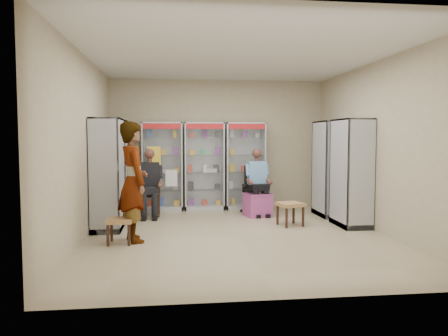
{
  "coord_description": "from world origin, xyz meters",
  "views": [
    {
      "loc": [
        -1.09,
        -7.25,
        1.66
      ],
      "look_at": [
        -0.13,
        0.7,
        1.1
      ],
      "focal_mm": 35.0,
      "sensor_mm": 36.0,
      "label": 1
    }
  ],
  "objects": [
    {
      "name": "room_shell",
      "position": [
        0.0,
        0.0,
        1.97
      ],
      "size": [
        5.02,
        6.02,
        3.01
      ],
      "color": "tan",
      "rests_on": "ground"
    },
    {
      "name": "pink_trunk",
      "position": [
        0.7,
        1.7,
        0.24
      ],
      "size": [
        0.59,
        0.57,
        0.48
      ],
      "primitive_type": "cube",
      "rotation": [
        0.0,
        0.0,
        0.2
      ],
      "color": "#A44180",
      "rests_on": "floor"
    },
    {
      "name": "tea_glass",
      "position": [
        0.73,
        1.65,
        0.54
      ],
      "size": [
        0.07,
        0.07,
        0.1
      ],
      "primitive_type": "cylinder",
      "color": "#4F1A06",
      "rests_on": "pink_trunk"
    },
    {
      "name": "woven_stool_b",
      "position": [
        -1.9,
        -0.39,
        0.2
      ],
      "size": [
        0.41,
        0.41,
        0.4
      ],
      "primitive_type": "cube",
      "rotation": [
        0.0,
        0.0,
        -0.04
      ],
      "color": "#925E3D",
      "rests_on": "floor"
    },
    {
      "name": "cabinet_left_far",
      "position": [
        -2.23,
        1.8,
        1.0
      ],
      "size": [
        0.9,
        0.5,
        2.0
      ],
      "primitive_type": "cube",
      "rotation": [
        0.0,
        0.0,
        -1.57
      ],
      "color": "#A1A2A7",
      "rests_on": "floor"
    },
    {
      "name": "cabinet_back_right",
      "position": [
        0.6,
        2.73,
        1.0
      ],
      "size": [
        0.9,
        0.5,
        2.0
      ],
      "primitive_type": "cube",
      "color": "silver",
      "rests_on": "floor"
    },
    {
      "name": "seated_shopkeeper",
      "position": [
        0.73,
        1.96,
        0.66
      ],
      "size": [
        0.49,
        0.64,
        1.33
      ],
      "primitive_type": null,
      "rotation": [
        0.0,
        0.0,
        0.09
      ],
      "color": "#76A3EA",
      "rests_on": "floor"
    },
    {
      "name": "standing_man",
      "position": [
        -1.7,
        -0.24,
        0.95
      ],
      "size": [
        0.67,
        0.81,
        1.91
      ],
      "primitive_type": "imported",
      "rotation": [
        0.0,
        0.0,
        1.92
      ],
      "color": "gray",
      "rests_on": "floor"
    },
    {
      "name": "floor",
      "position": [
        0.0,
        0.0,
        0.0
      ],
      "size": [
        6.0,
        6.0,
        0.0
      ],
      "primitive_type": "plane",
      "color": "tan",
      "rests_on": "ground"
    },
    {
      "name": "seated_customer",
      "position": [
        -1.55,
        1.95,
        0.67
      ],
      "size": [
        0.44,
        0.6,
        1.34
      ],
      "primitive_type": null,
      "color": "black",
      "rests_on": "floor"
    },
    {
      "name": "woven_stool_a",
      "position": [
        1.12,
        0.66,
        0.22
      ],
      "size": [
        0.53,
        0.53,
        0.44
      ],
      "primitive_type": "cube",
      "rotation": [
        0.0,
        0.0,
        0.25
      ],
      "color": "#AB7948",
      "rests_on": "floor"
    },
    {
      "name": "office_chair",
      "position": [
        0.73,
        2.01,
        0.52
      ],
      "size": [
        0.62,
        0.62,
        1.04
      ],
      "primitive_type": "cube",
      "rotation": [
        0.0,
        0.0,
        0.09
      ],
      "color": "black",
      "rests_on": "floor"
    },
    {
      "name": "wooden_chair",
      "position": [
        -1.55,
        2.0,
        0.47
      ],
      "size": [
        0.42,
        0.42,
        0.94
      ],
      "primitive_type": "cube",
      "color": "black",
      "rests_on": "floor"
    },
    {
      "name": "cabinet_back_left",
      "position": [
        -1.3,
        2.73,
        1.0
      ],
      "size": [
        0.9,
        0.5,
        2.0
      ],
      "primitive_type": "cube",
      "color": "#B3B5BB",
      "rests_on": "floor"
    },
    {
      "name": "cabinet_right_near",
      "position": [
        2.23,
        0.5,
        1.0
      ],
      "size": [
        0.9,
        0.5,
        2.0
      ],
      "primitive_type": "cube",
      "rotation": [
        0.0,
        0.0,
        1.57
      ],
      "color": "#B5B9BD",
      "rests_on": "floor"
    },
    {
      "name": "cabinet_left_near",
      "position": [
        -2.23,
        0.7,
        1.0
      ],
      "size": [
        0.9,
        0.5,
        2.0
      ],
      "primitive_type": "cube",
      "rotation": [
        0.0,
        0.0,
        -1.57
      ],
      "color": "#B6B9BD",
      "rests_on": "floor"
    },
    {
      "name": "cabinet_right_far",
      "position": [
        2.23,
        1.6,
        1.0
      ],
      "size": [
        0.9,
        0.5,
        2.0
      ],
      "primitive_type": "cube",
      "rotation": [
        0.0,
        0.0,
        1.57
      ],
      "color": "silver",
      "rests_on": "floor"
    },
    {
      "name": "cabinet_back_mid",
      "position": [
        -0.35,
        2.73,
        1.0
      ],
      "size": [
        0.9,
        0.5,
        2.0
      ],
      "primitive_type": "cube",
      "color": "#A3A6AA",
      "rests_on": "floor"
    }
  ]
}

